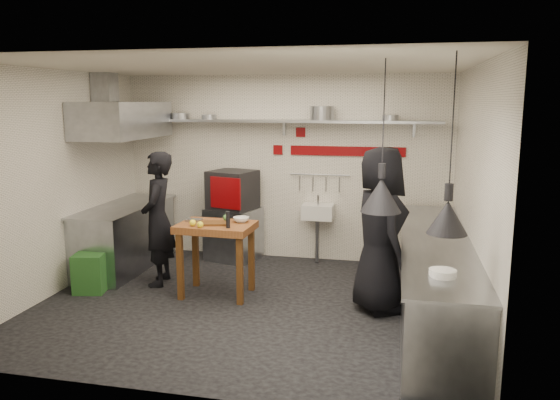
% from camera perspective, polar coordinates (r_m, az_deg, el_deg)
% --- Properties ---
extents(floor, '(5.00, 5.00, 0.00)m').
position_cam_1_polar(floor, '(6.70, -3.33, -10.82)').
color(floor, black).
rests_on(floor, ground).
extents(ceiling, '(5.00, 5.00, 0.00)m').
position_cam_1_polar(ceiling, '(6.26, -3.60, 13.82)').
color(ceiling, beige).
rests_on(ceiling, floor).
extents(wall_back, '(5.00, 0.04, 2.80)m').
position_cam_1_polar(wall_back, '(8.35, 0.48, 3.35)').
color(wall_back, silver).
rests_on(wall_back, floor).
extents(wall_front, '(5.00, 0.04, 2.80)m').
position_cam_1_polar(wall_front, '(4.39, -10.98, -3.28)').
color(wall_front, silver).
rests_on(wall_front, floor).
extents(wall_left, '(0.04, 4.20, 2.80)m').
position_cam_1_polar(wall_left, '(7.41, -22.40, 1.66)').
color(wall_left, silver).
rests_on(wall_left, floor).
extents(wall_right, '(0.04, 4.20, 2.80)m').
position_cam_1_polar(wall_right, '(6.15, 19.58, 0.20)').
color(wall_right, silver).
rests_on(wall_right, floor).
extents(red_band_horiz, '(1.70, 0.02, 0.14)m').
position_cam_1_polar(red_band_horiz, '(8.16, 7.02, 5.08)').
color(red_band_horiz, '#700407').
rests_on(red_band_horiz, wall_back).
extents(red_band_vert, '(0.14, 0.02, 1.10)m').
position_cam_1_polar(red_band_vert, '(8.18, 11.13, 1.59)').
color(red_band_vert, '#700407').
rests_on(red_band_vert, wall_back).
extents(red_tile_a, '(0.14, 0.02, 0.14)m').
position_cam_1_polar(red_tile_a, '(8.23, 2.17, 7.08)').
color(red_tile_a, '#700407').
rests_on(red_tile_a, wall_back).
extents(red_tile_b, '(0.14, 0.02, 0.14)m').
position_cam_1_polar(red_tile_b, '(8.32, -0.22, 5.26)').
color(red_tile_b, '#700407').
rests_on(red_tile_b, wall_back).
extents(back_shelf, '(4.60, 0.34, 0.04)m').
position_cam_1_polar(back_shelf, '(8.12, 0.22, 8.25)').
color(back_shelf, gray).
rests_on(back_shelf, wall_back).
extents(shelf_bracket_left, '(0.04, 0.06, 0.24)m').
position_cam_1_polar(shelf_bracket_left, '(8.86, -11.77, 7.56)').
color(shelf_bracket_left, gray).
rests_on(shelf_bracket_left, wall_back).
extents(shelf_bracket_mid, '(0.04, 0.06, 0.24)m').
position_cam_1_polar(shelf_bracket_mid, '(8.27, 0.45, 7.59)').
color(shelf_bracket_mid, gray).
rests_on(shelf_bracket_mid, wall_back).
extents(shelf_bracket_right, '(0.04, 0.06, 0.24)m').
position_cam_1_polar(shelf_bracket_right, '(8.09, 13.83, 7.23)').
color(shelf_bracket_right, gray).
rests_on(shelf_bracket_right, wall_back).
extents(pan_far_left, '(0.34, 0.34, 0.09)m').
position_cam_1_polar(pan_far_left, '(8.59, -10.31, 8.63)').
color(pan_far_left, gray).
rests_on(pan_far_left, back_shelf).
extents(pan_mid_left, '(0.26, 0.26, 0.07)m').
position_cam_1_polar(pan_mid_left, '(8.43, -7.43, 8.61)').
color(pan_mid_left, gray).
rests_on(pan_mid_left, back_shelf).
extents(stock_pot, '(0.44, 0.44, 0.20)m').
position_cam_1_polar(stock_pot, '(8.01, 4.43, 9.05)').
color(stock_pot, gray).
rests_on(stock_pot, back_shelf).
extents(pan_right, '(0.30, 0.30, 0.08)m').
position_cam_1_polar(pan_right, '(7.93, 11.44, 8.43)').
color(pan_right, gray).
rests_on(pan_right, back_shelf).
extents(oven_stand, '(0.86, 0.82, 0.80)m').
position_cam_1_polar(oven_stand, '(8.44, -4.87, -3.52)').
color(oven_stand, gray).
rests_on(oven_stand, floor).
extents(combi_oven, '(0.76, 0.74, 0.58)m').
position_cam_1_polar(combi_oven, '(8.27, -4.97, 1.07)').
color(combi_oven, black).
rests_on(combi_oven, oven_stand).
extents(oven_door, '(0.50, 0.18, 0.46)m').
position_cam_1_polar(oven_door, '(7.99, -5.72, 0.73)').
color(oven_door, '#700407').
rests_on(oven_door, combi_oven).
extents(oven_glass, '(0.34, 0.12, 0.34)m').
position_cam_1_polar(oven_glass, '(7.97, -5.62, 0.71)').
color(oven_glass, black).
rests_on(oven_glass, oven_door).
extents(hand_sink, '(0.46, 0.34, 0.22)m').
position_cam_1_polar(hand_sink, '(8.18, 3.99, -1.23)').
color(hand_sink, silver).
rests_on(hand_sink, wall_back).
extents(sink_tap, '(0.03, 0.03, 0.14)m').
position_cam_1_polar(sink_tap, '(8.15, 4.00, 0.01)').
color(sink_tap, gray).
rests_on(sink_tap, hand_sink).
extents(sink_drain, '(0.06, 0.06, 0.66)m').
position_cam_1_polar(sink_drain, '(8.24, 3.91, -4.28)').
color(sink_drain, gray).
rests_on(sink_drain, floor).
extents(utensil_rail, '(0.90, 0.02, 0.02)m').
position_cam_1_polar(utensil_rail, '(8.23, 4.18, 2.65)').
color(utensil_rail, gray).
rests_on(utensil_rail, wall_back).
extents(counter_right, '(0.70, 3.80, 0.90)m').
position_cam_1_polar(counter_right, '(6.34, 15.88, -8.16)').
color(counter_right, gray).
rests_on(counter_right, floor).
extents(counter_right_top, '(0.76, 3.90, 0.03)m').
position_cam_1_polar(counter_right_top, '(6.21, 16.09, -4.08)').
color(counter_right_top, gray).
rests_on(counter_right_top, counter_right).
extents(plate_stack, '(0.29, 0.29, 0.07)m').
position_cam_1_polar(plate_stack, '(4.91, 16.70, -7.35)').
color(plate_stack, silver).
rests_on(plate_stack, counter_right_top).
extents(small_bowl_right, '(0.21, 0.21, 0.05)m').
position_cam_1_polar(small_bowl_right, '(4.97, 16.42, -7.23)').
color(small_bowl_right, silver).
rests_on(small_bowl_right, counter_right_top).
extents(counter_left, '(0.70, 1.90, 0.90)m').
position_cam_1_polar(counter_left, '(8.29, -15.83, -3.79)').
color(counter_left, gray).
rests_on(counter_left, floor).
extents(counter_left_top, '(0.76, 2.00, 0.03)m').
position_cam_1_polar(counter_left_top, '(8.19, -15.99, -0.63)').
color(counter_left_top, gray).
rests_on(counter_left_top, counter_left).
extents(extractor_hood, '(0.78, 1.60, 0.50)m').
position_cam_1_polar(extractor_hood, '(8.03, -16.11, 8.03)').
color(extractor_hood, gray).
rests_on(extractor_hood, ceiling).
extents(hood_duct, '(0.28, 0.28, 0.50)m').
position_cam_1_polar(hood_duct, '(8.15, -17.83, 10.79)').
color(hood_duct, gray).
rests_on(hood_duct, ceiling).
extents(green_bin, '(0.45, 0.45, 0.50)m').
position_cam_1_polar(green_bin, '(7.45, -19.18, -7.17)').
color(green_bin, '#265E23').
rests_on(green_bin, floor).
extents(prep_table, '(0.94, 0.67, 0.92)m').
position_cam_1_polar(prep_table, '(6.91, -6.64, -6.19)').
color(prep_table, brown).
rests_on(prep_table, floor).
extents(cutting_board, '(0.38, 0.31, 0.02)m').
position_cam_1_polar(cutting_board, '(6.76, -6.90, -2.43)').
color(cutting_board, '#553013').
rests_on(cutting_board, prep_table).
extents(pepper_mill, '(0.06, 0.06, 0.20)m').
position_cam_1_polar(pepper_mill, '(6.53, -5.46, -2.07)').
color(pepper_mill, black).
rests_on(pepper_mill, prep_table).
extents(lemon_a, '(0.10, 0.10, 0.08)m').
position_cam_1_polar(lemon_a, '(6.69, -9.11, -2.38)').
color(lemon_a, yellow).
rests_on(lemon_a, prep_table).
extents(lemon_b, '(0.08, 0.08, 0.08)m').
position_cam_1_polar(lemon_b, '(6.60, -8.35, -2.55)').
color(lemon_b, yellow).
rests_on(lemon_b, prep_table).
extents(veg_ball, '(0.10, 0.10, 0.09)m').
position_cam_1_polar(veg_ball, '(6.87, -5.60, -1.87)').
color(veg_ball, '#437C36').
rests_on(veg_ball, prep_table).
extents(steel_tray, '(0.20, 0.13, 0.03)m').
position_cam_1_polar(steel_tray, '(6.95, -8.98, -2.10)').
color(steel_tray, gray).
rests_on(steel_tray, prep_table).
extents(bowl, '(0.26, 0.26, 0.06)m').
position_cam_1_polar(bowl, '(6.84, -4.08, -2.06)').
color(bowl, silver).
rests_on(bowl, prep_table).
extents(heat_lamp_near, '(0.42, 0.42, 1.42)m').
position_cam_1_polar(heat_lamp_near, '(5.19, 10.72, 6.51)').
color(heat_lamp_near, black).
rests_on(heat_lamp_near, ceiling).
extents(heat_lamp_far, '(0.37, 0.37, 1.45)m').
position_cam_1_polar(heat_lamp_far, '(4.56, 17.49, 5.51)').
color(heat_lamp_far, black).
rests_on(heat_lamp_far, ceiling).
extents(chef_left, '(0.54, 0.72, 1.77)m').
position_cam_1_polar(chef_left, '(7.35, -12.64, -1.94)').
color(chef_left, black).
rests_on(chef_left, floor).
extents(chef_right, '(0.93, 1.10, 1.91)m').
position_cam_1_polar(chef_right, '(6.37, 10.38, -3.10)').
color(chef_right, black).
rests_on(chef_right, floor).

